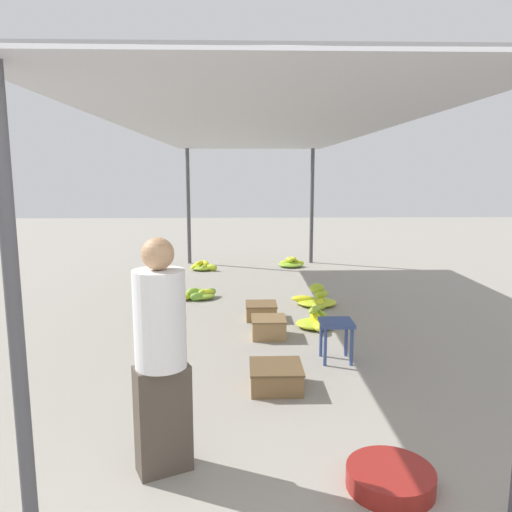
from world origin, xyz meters
TOP-DOWN VIEW (x-y plane):
  - canopy_post_front_left at (-1.34, 0.30)m, footprint 0.08×0.08m
  - canopy_post_back_left at (-1.34, 8.66)m, footprint 0.08×0.08m
  - canopy_post_back_right at (1.34, 8.66)m, footprint 0.08×0.08m
  - canopy_tarp at (0.00, 4.48)m, footprint 3.08×8.76m
  - vendor_foreground at (-0.71, 0.89)m, footprint 0.44×0.44m
  - stool at (0.80, 2.81)m, footprint 0.34×0.34m
  - basin_black at (0.74, 0.65)m, footprint 0.55×0.55m
  - banana_pile_left_0 at (-0.86, 5.48)m, footprint 0.58×0.45m
  - banana_pile_left_1 at (-0.98, 7.85)m, footprint 0.60×0.50m
  - banana_pile_right_0 at (0.76, 3.96)m, footprint 0.52×0.62m
  - banana_pile_right_1 at (0.85, 8.18)m, footprint 0.56×0.49m
  - banana_pile_right_2 at (0.91, 5.01)m, footprint 0.67×0.61m
  - crate_near at (0.07, 4.37)m, footprint 0.42×0.42m
  - crate_mid at (0.13, 3.61)m, footprint 0.41×0.41m
  - crate_far at (0.12, 2.15)m, footprint 0.48×0.48m

SIDE VIEW (x-z plane):
  - basin_black at x=0.74m, z-range 0.00..0.13m
  - banana_pile_left_0 at x=-0.86m, z-range -0.02..0.16m
  - banana_pile_left_1 at x=-0.98m, z-range -0.03..0.17m
  - banana_pile_right_1 at x=0.85m, z-range -0.02..0.19m
  - banana_pile_right_0 at x=0.76m, z-range -0.05..0.21m
  - banana_pile_right_2 at x=0.91m, z-range -0.08..0.26m
  - crate_near at x=0.07m, z-range 0.00..0.21m
  - crate_far at x=0.12m, z-range 0.00..0.22m
  - crate_mid at x=0.13m, z-range 0.00..0.24m
  - stool at x=0.80m, z-range 0.13..0.56m
  - vendor_foreground at x=-0.71m, z-range 0.03..1.59m
  - canopy_post_front_left at x=-1.34m, z-range 0.00..2.48m
  - canopy_post_back_left at x=-1.34m, z-range 0.00..2.48m
  - canopy_post_back_right at x=1.34m, z-range 0.00..2.48m
  - canopy_tarp at x=0.00m, z-range 2.48..2.52m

